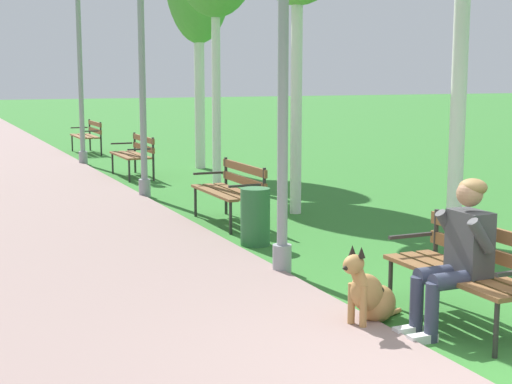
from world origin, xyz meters
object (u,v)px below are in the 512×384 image
(lamp_post_near, at_px, (283,57))
(dog_shepherd, at_px, (370,295))
(lamp_post_mid, at_px, (142,57))
(litter_bin, at_px, (255,217))
(park_bench_near, at_px, (469,265))
(park_bench_furthest, at_px, (88,134))
(person_seated_on_near_bench, at_px, (458,250))
(park_bench_mid, at_px, (232,187))
(park_bench_far, at_px, (135,152))
(lamp_post_far, at_px, (80,58))

(lamp_post_near, bearing_deg, dog_shepherd, -91.95)
(lamp_post_mid, distance_m, litter_bin, 4.59)
(park_bench_near, distance_m, park_bench_furthest, 15.14)
(person_seated_on_near_bench, bearing_deg, litter_bin, 93.29)
(park_bench_mid, xyz_separation_m, park_bench_far, (0.01, 5.24, 0.00))
(dog_shepherd, bearing_deg, park_bench_far, 86.55)
(park_bench_far, xyz_separation_m, dog_shepherd, (-0.59, -9.75, -0.25))
(park_bench_far, height_order, park_bench_furthest, same)
(park_bench_near, distance_m, litter_bin, 3.48)
(park_bench_mid, xyz_separation_m, lamp_post_near, (-0.52, -2.69, 1.72))
(person_seated_on_near_bench, relative_size, lamp_post_near, 0.29)
(park_bench_near, height_order, litter_bin, park_bench_near)
(park_bench_mid, relative_size, lamp_post_near, 0.35)
(park_bench_mid, height_order, dog_shepherd, park_bench_mid)
(park_bench_near, height_order, lamp_post_far, lamp_post_far)
(park_bench_near, height_order, lamp_post_mid, lamp_post_mid)
(park_bench_mid, bearing_deg, lamp_post_far, 93.77)
(dog_shepherd, relative_size, lamp_post_mid, 0.18)
(park_bench_furthest, height_order, dog_shepherd, park_bench_furthest)
(park_bench_furthest, xyz_separation_m, lamp_post_mid, (-0.59, -7.55, 1.82))
(lamp_post_near, bearing_deg, park_bench_near, -72.36)
(dog_shepherd, xyz_separation_m, lamp_post_mid, (0.09, 7.26, 2.07))
(park_bench_furthest, xyz_separation_m, lamp_post_far, (-0.62, -2.42, 1.90))
(park_bench_mid, distance_m, park_bench_furthest, 10.31)
(park_bench_near, distance_m, person_seated_on_near_bench, 0.29)
(park_bench_furthest, height_order, litter_bin, park_bench_furthest)
(park_bench_mid, distance_m, park_bench_far, 5.24)
(dog_shepherd, relative_size, lamp_post_far, 0.17)
(park_bench_far, xyz_separation_m, litter_bin, (-0.26, -6.62, -0.16))
(lamp_post_mid, bearing_deg, litter_bin, -86.71)
(park_bench_far, xyz_separation_m, park_bench_furthest, (0.09, 5.07, 0.00))
(litter_bin, bearing_deg, lamp_post_near, -101.54)
(park_bench_near, bearing_deg, park_bench_mid, 91.90)
(lamp_post_far, bearing_deg, park_bench_far, -78.77)
(lamp_post_mid, relative_size, lamp_post_far, 0.97)
(park_bench_far, distance_m, lamp_post_near, 8.14)
(park_bench_furthest, distance_m, litter_bin, 11.69)
(lamp_post_far, height_order, litter_bin, lamp_post_far)
(person_seated_on_near_bench, relative_size, litter_bin, 1.79)
(park_bench_furthest, bearing_deg, lamp_post_near, -92.71)
(park_bench_near, bearing_deg, dog_shepherd, 156.48)
(park_bench_near, distance_m, park_bench_mid, 4.83)
(park_bench_mid, distance_m, lamp_post_mid, 3.34)
(litter_bin, bearing_deg, dog_shepherd, -96.01)
(park_bench_furthest, relative_size, lamp_post_mid, 0.33)
(park_bench_near, xyz_separation_m, person_seated_on_near_bench, (-0.21, -0.11, 0.17))
(dog_shepherd, bearing_deg, person_seated_on_near_bench, -39.23)
(person_seated_on_near_bench, height_order, lamp_post_near, lamp_post_near)
(litter_bin, bearing_deg, park_bench_far, 87.77)
(park_bench_far, height_order, dog_shepherd, park_bench_far)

